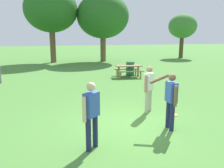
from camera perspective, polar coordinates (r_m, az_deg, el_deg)
ground_plane at (r=7.16m, az=4.53°, el=-9.93°), size 120.00×120.00×0.00m
person_thrower at (r=5.35m, az=-5.20°, el=-6.90°), size 0.48×0.43×1.64m
person_catcher at (r=8.08m, az=9.27°, el=-0.50°), size 0.48×0.43×1.64m
person_bystander at (r=6.67m, az=14.57°, el=-3.23°), size 0.67×0.65×1.64m
frisbee at (r=8.14m, az=15.22°, el=-7.49°), size 0.28×0.28×0.03m
picnic_table_near at (r=15.06m, az=4.20°, el=3.93°), size 1.83×1.58×0.77m
trash_can_further_along at (r=15.66m, az=4.59°, el=3.94°), size 0.59×0.59×0.96m
tree_far_right at (r=24.26m, az=-15.14°, el=17.61°), size 5.26×5.26×7.47m
tree_slender_mid at (r=24.42m, az=-2.32°, el=16.71°), size 5.39×5.39×6.99m
tree_back_left at (r=29.96m, az=17.35°, el=13.65°), size 3.42×3.42×5.31m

